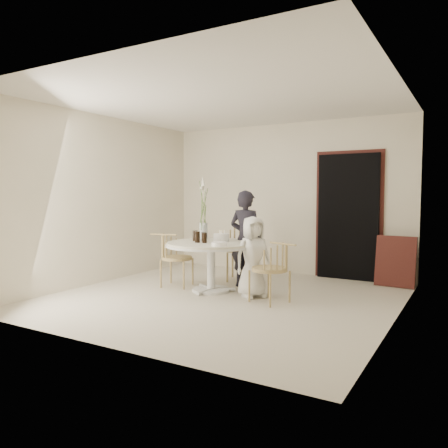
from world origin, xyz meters
The scene contains 18 objects.
ground centered at (0.00, 0.00, 0.00)m, with size 4.50×4.50×0.00m, color beige.
room_shell centered at (0.00, 0.00, 1.62)m, with size 4.50×4.50×4.50m.
doorway centered at (1.15, 2.19, 1.05)m, with size 1.00×0.10×2.10m, color black.
door_trim centered at (1.15, 2.23, 1.11)m, with size 1.12×0.03×2.22m, color #4E201A.
table centered at (-0.35, 0.25, 0.62)m, with size 1.33×1.33×0.73m.
picture_frame centered at (1.95, 1.95, 0.39)m, with size 0.59×0.04×0.79m, color #4E201A.
chair_far centered at (-0.37, 1.34, 0.61)m, with size 0.63×0.65×0.94m.
chair_right centered at (0.77, 0.04, 0.53)m, with size 0.58×0.55×0.82m.
chair_left centered at (-1.11, 0.26, 0.53)m, with size 0.55×0.52×0.82m.
girl centered at (-0.05, 0.78, 0.75)m, with size 0.54×0.36×1.49m, color black.
boy centered at (0.34, 0.24, 0.56)m, with size 0.55×0.36×1.13m, color white.
birthday_cake centered at (-0.29, 0.44, 0.79)m, with size 0.23×0.23×0.16m.
cola_tumbler_a centered at (-0.50, 0.11, 0.81)m, with size 0.08×0.08×0.16m, color black.
cola_tumbler_b centered at (-0.39, 0.13, 0.80)m, with size 0.07×0.07×0.15m, color black.
cola_tumbler_c centered at (-0.64, 0.26, 0.81)m, with size 0.07×0.07×0.16m, color black.
cola_tumbler_d centered at (-0.51, 0.30, 0.80)m, with size 0.06×0.06×0.14m, color black.
plate_stack centered at (-0.01, -0.09, 0.76)m, with size 0.21×0.21×0.05m, color white.
flower_vase centered at (-0.74, 0.64, 1.11)m, with size 0.13×0.13×0.99m.
Camera 1 is at (3.01, -5.16, 1.44)m, focal length 35.00 mm.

